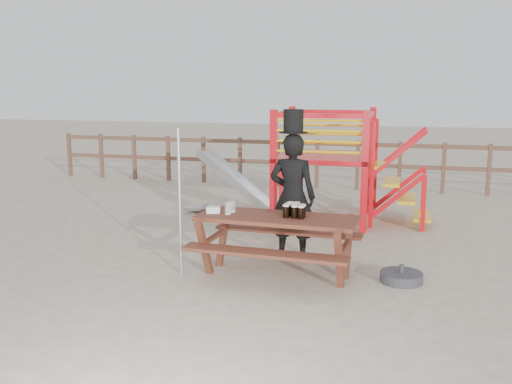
% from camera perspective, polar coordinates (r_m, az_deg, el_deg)
% --- Properties ---
extents(ground, '(60.00, 60.00, 0.00)m').
position_cam_1_polar(ground, '(7.59, 1.15, -8.71)').
color(ground, beige).
rests_on(ground, ground).
extents(back_fence, '(15.09, 0.09, 1.20)m').
position_cam_1_polar(back_fence, '(14.17, 8.12, 3.29)').
color(back_fence, brown).
rests_on(back_fence, ground).
extents(playground_fort, '(4.71, 1.84, 2.10)m').
position_cam_1_polar(playground_fort, '(10.75, 6.50, 2.84)').
color(playground_fort, red).
rests_on(playground_fort, ground).
extents(picnic_table, '(2.17, 1.55, 0.82)m').
position_cam_1_polar(picnic_table, '(7.58, 2.09, -4.66)').
color(picnic_table, maroon).
rests_on(picnic_table, ground).
extents(man_with_hat, '(0.69, 0.46, 2.18)m').
position_cam_1_polar(man_with_hat, '(8.25, 3.68, -0.12)').
color(man_with_hat, black).
rests_on(man_with_hat, ground).
extents(metal_pole, '(0.04, 0.04, 1.97)m').
position_cam_1_polar(metal_pole, '(7.58, -7.62, -1.10)').
color(metal_pole, '#B2B2B7').
rests_on(metal_pole, ground).
extents(parasol_base, '(0.55, 0.55, 0.23)m').
position_cam_1_polar(parasol_base, '(7.71, 14.32, -8.24)').
color(parasol_base, '#343539').
rests_on(parasol_base, ground).
extents(paper_bag, '(0.21, 0.18, 0.08)m').
position_cam_1_polar(paper_bag, '(7.73, -4.28, -1.78)').
color(paper_bag, white).
rests_on(paper_bag, picnic_table).
extents(stout_pints, '(0.29, 0.30, 0.17)m').
position_cam_1_polar(stout_pints, '(7.48, 3.84, -1.83)').
color(stout_pints, black).
rests_on(stout_pints, picnic_table).
extents(empty_glasses, '(0.12, 0.23, 0.15)m').
position_cam_1_polar(empty_glasses, '(7.69, -2.64, -1.61)').
color(empty_glasses, silver).
rests_on(empty_glasses, picnic_table).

